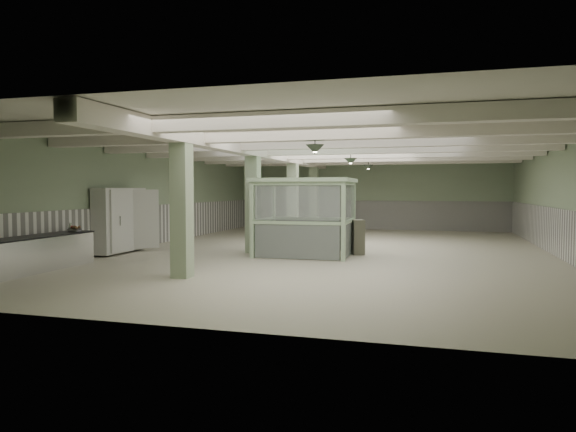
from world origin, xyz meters
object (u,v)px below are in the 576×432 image
(guard_booth, at_px, (305,203))
(filing_cabinet, at_px, (358,237))
(prep_counter, at_px, (19,256))
(walkin_cooler, at_px, (121,222))

(guard_booth, relative_size, filing_cabinet, 2.77)
(prep_counter, relative_size, walkin_cooler, 2.08)
(walkin_cooler, relative_size, guard_booth, 0.73)
(guard_booth, xyz_separation_m, filing_cabinet, (1.59, 0.60, -1.12))
(guard_booth, bearing_deg, filing_cabinet, 19.23)
(walkin_cooler, bearing_deg, prep_counter, -88.91)
(prep_counter, bearing_deg, walkin_cooler, 91.09)
(filing_cabinet, bearing_deg, guard_booth, 177.65)
(prep_counter, xyz_separation_m, guard_booth, (5.85, 5.59, 1.21))
(walkin_cooler, height_order, filing_cabinet, walkin_cooler)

